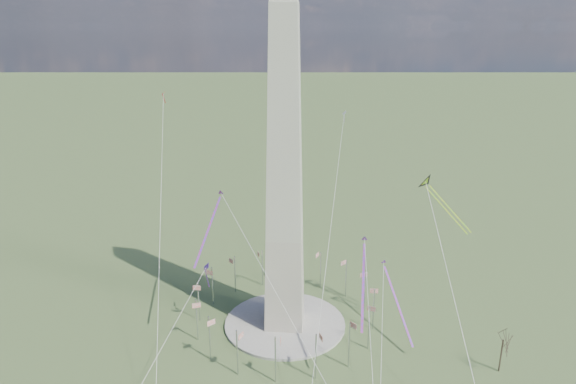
{
  "coord_description": "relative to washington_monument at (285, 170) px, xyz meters",
  "views": [
    {
      "loc": [
        12.37,
        -133.54,
        85.13
      ],
      "look_at": [
        0.92,
        0.0,
        41.84
      ],
      "focal_mm": 32.0,
      "sensor_mm": 36.0,
      "label": 1
    }
  ],
  "objects": [
    {
      "name": "ground",
      "position": [
        0.0,
        0.0,
        -47.95
      ],
      "size": [
        2000.0,
        2000.0,
        0.0
      ],
      "primitive_type": "plane",
      "color": "#3F582C",
      "rests_on": "ground"
    },
    {
      "name": "kite_small_red",
      "position": [
        -46.1,
        41.96,
        14.7
      ],
      "size": [
        1.11,
        1.83,
        4.27
      ],
      "rotation": [
        0.0,
        0.0,
        2.78
      ],
      "color": "red",
      "rests_on": "ground"
    },
    {
      "name": "kite_diamond_purple",
      "position": [
        -22.97,
        -0.44,
        -30.6
      ],
      "size": [
        1.92,
        2.76,
        8.34
      ],
      "rotation": [
        0.0,
        0.0,
        3.03
      ],
      "color": "#371B7A",
      "rests_on": "ground"
    },
    {
      "name": "plaza",
      "position": [
        0.0,
        0.0,
        -47.55
      ],
      "size": [
        36.0,
        36.0,
        0.8
      ],
      "primitive_type": "cylinder",
      "color": "#A19E93",
      "rests_on": "ground"
    },
    {
      "name": "washington_monument",
      "position": [
        0.0,
        0.0,
        0.0
      ],
      "size": [
        15.56,
        15.56,
        100.0
      ],
      "color": "beige",
      "rests_on": "plaza"
    },
    {
      "name": "flagpole_ring",
      "position": [
        -0.0,
        -0.0,
        -40.68
      ],
      "size": [
        54.4,
        54.4,
        13.0
      ],
      "color": "#B9BBC0",
      "rests_on": "ground"
    },
    {
      "name": "tree_near",
      "position": [
        57.3,
        -16.97,
        -37.85
      ],
      "size": [
        8.09,
        8.09,
        14.16
      ],
      "color": "#433029",
      "rests_on": "ground"
    },
    {
      "name": "kite_streamer_right",
      "position": [
        31.45,
        1.64,
        -35.7
      ],
      "size": [
        8.14,
        22.39,
        15.83
      ],
      "rotation": [
        0.0,
        0.0,
        3.44
      ],
      "color": "red",
      "rests_on": "ground"
    },
    {
      "name": "kite_streamer_mid",
      "position": [
        -20.08,
        -2.38,
        -13.56
      ],
      "size": [
        4.47,
        21.63,
        14.9
      ],
      "rotation": [
        0.0,
        0.0,
        2.99
      ],
      "color": "red",
      "rests_on": "ground"
    },
    {
      "name": "kite_delta_black",
      "position": [
        39.67,
        5.05,
        -4.77
      ],
      "size": [
        14.48,
        14.31,
        13.63
      ],
      "rotation": [
        0.0,
        0.0,
        3.94
      ],
      "color": "black",
      "rests_on": "ground"
    },
    {
      "name": "kite_small_white",
      "position": [
        16.74,
        46.76,
        7.92
      ],
      "size": [
        1.28,
        1.54,
        4.08
      ],
      "rotation": [
        0.0,
        0.0,
        2.99
      ],
      "color": "silver",
      "rests_on": "ground"
    },
    {
      "name": "kite_streamer_left",
      "position": [
        21.49,
        -14.19,
        -21.73
      ],
      "size": [
        2.6,
        22.66,
        15.55
      ],
      "rotation": [
        0.0,
        0.0,
        3.09
      ],
      "color": "red",
      "rests_on": "ground"
    }
  ]
}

